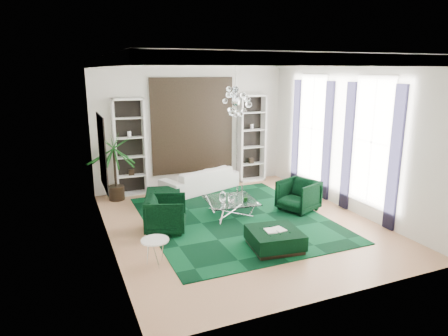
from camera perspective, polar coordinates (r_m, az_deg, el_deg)
name	(u,v)px	position (r m, az deg, el deg)	size (l,w,h in m)	color
floor	(240,223)	(9.64, 2.30, -7.90)	(6.00, 7.00, 0.02)	tan
ceiling	(242,58)	(8.95, 2.54, 15.44)	(6.00, 7.00, 0.02)	white
wall_back	(192,126)	(12.33, -4.59, 6.07)	(6.00, 0.02, 3.80)	silver
wall_front	(341,184)	(6.20, 16.39, -2.26)	(6.00, 0.02, 3.80)	silver
wall_left	(104,155)	(8.30, -16.75, 1.72)	(0.02, 7.00, 3.80)	silver
wall_right	(347,136)	(10.72, 17.17, 4.33)	(0.02, 7.00, 3.80)	silver
crown_molding	(242,63)	(8.95, 2.54, 14.74)	(6.00, 7.00, 0.18)	white
ceiling_medallion	(236,60)	(9.23, 1.72, 15.15)	(0.90, 0.90, 0.05)	white
tapestry	(193,126)	(12.28, -4.51, 6.04)	(2.50, 0.06, 2.80)	black
shelving_left	(130,147)	(11.75, -13.29, 2.89)	(0.90, 0.38, 2.80)	white
shelving_right	(252,138)	(12.96, 3.97, 4.23)	(0.90, 0.38, 2.80)	white
painting	(103,152)	(8.90, -16.91, 2.17)	(0.04, 1.30, 1.60)	black
window_near	(372,142)	(10.05, 20.35, 3.48)	(0.03, 1.10, 2.90)	white
curtain_near_a	(395,159)	(9.53, 23.24, 1.15)	(0.07, 0.30, 3.25)	black
curtain_near_b	(348,147)	(10.64, 17.26, 2.88)	(0.07, 0.30, 3.25)	black
window_far	(312,129)	(11.88, 12.48, 5.50)	(0.03, 1.10, 2.90)	white
curtain_far_a	(327,142)	(11.28, 14.54, 3.66)	(0.07, 0.30, 3.25)	black
curtain_far_b	(296,134)	(12.54, 10.24, 4.87)	(0.07, 0.30, 3.25)	black
rug	(235,218)	(9.88, 1.56, -7.20)	(4.20, 5.00, 0.02)	black
sofa	(200,180)	(12.03, -3.45, -1.65)	(2.39, 0.94, 0.70)	white
armchair_left	(166,214)	(9.11, -8.30, -6.55)	(0.87, 0.89, 0.81)	black
armchair_right	(298,196)	(10.48, 10.57, -3.90)	(0.87, 0.89, 0.81)	black
coffee_table	(231,208)	(10.03, 0.97, -5.69)	(1.20, 1.20, 0.41)	white
ottoman_side	(163,198)	(10.92, -8.65, -4.23)	(0.90, 0.90, 0.40)	black
ottoman_front	(275,240)	(8.31, 7.24, -10.10)	(1.00, 1.00, 0.40)	black
book	(275,230)	(8.23, 7.29, -8.73)	(0.42, 0.28, 0.03)	white
side_table	(156,253)	(7.70, -9.76, -11.83)	(0.52, 0.52, 0.50)	white
palm	(114,158)	(11.37, -15.40, 1.37)	(1.50, 1.50, 2.40)	#155518
chandelier	(236,102)	(9.25, 1.67, 9.45)	(0.80, 0.80, 0.72)	white
table_plant	(246,197)	(9.83, 3.18, -4.11)	(0.13, 0.11, 0.24)	#155518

